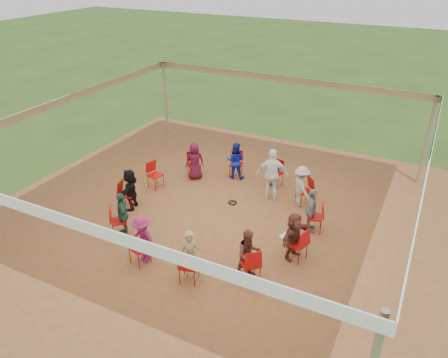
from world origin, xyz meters
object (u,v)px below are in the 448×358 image
at_px(person_seated_9, 190,256).
at_px(standing_person, 272,175).
at_px(person_seated_7, 123,214).
at_px(chair_3, 275,173).
at_px(person_seated_0, 294,236).
at_px(chair_0, 297,244).
at_px(chair_2, 304,191).
at_px(chair_6, 155,175).
at_px(cable_coil, 233,203).
at_px(person_seated_2, 301,186).
at_px(chair_7, 127,195).
at_px(person_seated_10, 249,254).
at_px(laptop, 289,235).
at_px(person_seated_1, 311,210).
at_px(chair_1, 315,217).
at_px(person_seated_3, 273,169).
at_px(chair_5, 194,165).
at_px(chair_9, 139,248).
at_px(chair_10, 189,266).
at_px(chair_11, 250,264).
at_px(chair_4, 236,164).
at_px(person_seated_5, 195,161).
at_px(person_seated_6, 130,189).
at_px(person_seated_8, 143,239).
at_px(chair_8, 119,221).
at_px(person_seated_4, 235,161).

relative_size(person_seated_9, standing_person, 0.77).
bearing_deg(standing_person, person_seated_7, 32.81).
relative_size(chair_3, person_seated_0, 0.70).
bearing_deg(person_seated_0, chair_0, -90.00).
relative_size(chair_2, chair_6, 1.00).
distance_m(person_seated_0, cable_coil, 3.10).
height_order(person_seated_0, person_seated_2, same).
distance_m(chair_7, person_seated_10, 4.70).
height_order(chair_0, laptop, chair_0).
relative_size(person_seated_1, person_seated_10, 1.00).
relative_size(chair_1, person_seated_1, 0.70).
relative_size(chair_2, person_seated_2, 0.70).
height_order(person_seated_2, person_seated_9, same).
bearing_deg(standing_person, person_seated_3, -90.25).
relative_size(chair_5, person_seated_1, 0.70).
bearing_deg(chair_9, chair_10, 15.00).
xyz_separation_m(chair_3, chair_11, (1.16, -4.66, 0.00)).
distance_m(chair_2, standing_person, 1.09).
distance_m(chair_4, person_seated_5, 1.42).
bearing_deg(person_seated_6, cable_coil, 107.85).
bearing_deg(chair_4, person_seated_0, 119.27).
distance_m(person_seated_0, person_seated_8, 3.75).
bearing_deg(person_seated_9, chair_5, 105.34).
bearing_deg(person_seated_10, person_seated_5, 90.00).
xyz_separation_m(chair_6, chair_10, (3.33, -3.45, 0.00)).
relative_size(chair_1, person_seated_10, 0.70).
bearing_deg(chair_11, chair_2, 45.00).
bearing_deg(chair_11, chair_1, 30.00).
relative_size(chair_9, person_seated_2, 0.70).
relative_size(chair_8, chair_11, 1.00).
distance_m(chair_7, person_seated_8, 2.72).
height_order(person_seated_1, person_seated_3, same).
height_order(chair_5, person_seated_2, person_seated_2).
bearing_deg(cable_coil, person_seated_8, -102.22).
relative_size(chair_1, laptop, 2.19).
bearing_deg(person_seated_9, standing_person, 71.58).
distance_m(chair_1, chair_2, 1.43).
xyz_separation_m(chair_7, standing_person, (3.67, 2.48, 0.39)).
height_order(chair_3, chair_10, same).
bearing_deg(chair_1, person_seated_3, 32.20).
bearing_deg(chair_9, chair_8, 165.00).
height_order(chair_6, chair_10, same).
distance_m(chair_4, person_seated_4, 0.23).
xyz_separation_m(person_seated_4, standing_person, (1.62, -0.76, 0.19)).
distance_m(chair_5, standing_person, 2.94).
bearing_deg(chair_4, laptop, 118.26).
distance_m(chair_3, chair_5, 2.77).
relative_size(chair_8, chair_10, 1.00).
xyz_separation_m(chair_7, chair_11, (4.61, -1.32, 0.00)).
bearing_deg(person_seated_0, chair_6, 90.00).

